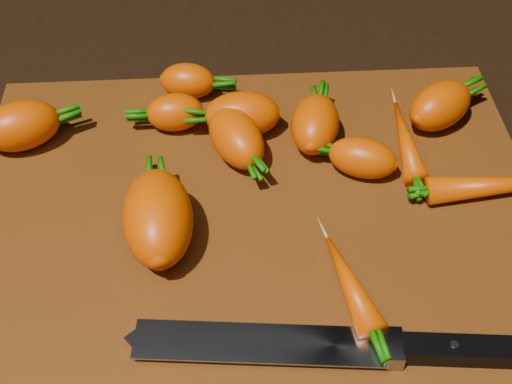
{
  "coord_description": "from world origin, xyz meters",
  "views": [
    {
      "loc": [
        -0.03,
        -0.41,
        0.47
      ],
      "look_at": [
        0.0,
        0.01,
        0.03
      ],
      "focal_mm": 50.0,
      "sensor_mm": 36.0,
      "label": 1
    }
  ],
  "objects": [
    {
      "name": "cutting_board",
      "position": [
        0.0,
        0.0,
        0.01
      ],
      "size": [
        0.5,
        0.4,
        0.01
      ],
      "primitive_type": "cube",
      "color": "#63310D",
      "rests_on": "ground"
    },
    {
      "name": "carrot_10",
      "position": [
        0.18,
        0.11,
        0.03
      ],
      "size": [
        0.08,
        0.08,
        0.04
      ],
      "primitive_type": "ellipsoid",
      "rotation": [
        0.0,
        0.0,
        0.61
      ],
      "color": "#E14800",
      "rests_on": "cutting_board"
    },
    {
      "name": "carrot_8",
      "position": [
        0.22,
        0.01,
        0.02
      ],
      "size": [
        0.14,
        0.03,
        0.03
      ],
      "primitive_type": "ellipsoid",
      "rotation": [
        0.0,
        0.0,
        0.05
      ],
      "color": "#E14800",
      "rests_on": "cutting_board"
    },
    {
      "name": "carrot_2",
      "position": [
        -0.01,
        0.08,
        0.03
      ],
      "size": [
        0.07,
        0.09,
        0.04
      ],
      "primitive_type": "ellipsoid",
      "rotation": [
        0.0,
        0.0,
        -1.19
      ],
      "color": "#E14800",
      "rests_on": "cutting_board"
    },
    {
      "name": "carrot_9",
      "position": [
        0.07,
        -0.09,
        0.02
      ],
      "size": [
        0.05,
        0.1,
        0.02
      ],
      "primitive_type": "ellipsoid",
      "rotation": [
        0.0,
        0.0,
        1.81
      ],
      "color": "#E14800",
      "rests_on": "cutting_board"
    },
    {
      "name": "carrot_3",
      "position": [
        -0.08,
        -0.02,
        0.04
      ],
      "size": [
        0.06,
        0.1,
        0.06
      ],
      "primitive_type": "ellipsoid",
      "rotation": [
        0.0,
        0.0,
        1.64
      ],
      "color": "#E14800",
      "rests_on": "cutting_board"
    },
    {
      "name": "carrot_6",
      "position": [
        0.1,
        0.05,
        0.03
      ],
      "size": [
        0.07,
        0.06,
        0.04
      ],
      "primitive_type": "ellipsoid",
      "rotation": [
        0.0,
        0.0,
        2.77
      ],
      "color": "#E14800",
      "rests_on": "cutting_board"
    },
    {
      "name": "carrot_4",
      "position": [
        -0.01,
        0.11,
        0.03
      ],
      "size": [
        0.07,
        0.05,
        0.04
      ],
      "primitive_type": "ellipsoid",
      "rotation": [
        0.0,
        0.0,
        3.15
      ],
      "color": "#E14800",
      "rests_on": "cutting_board"
    },
    {
      "name": "knife",
      "position": [
        0.01,
        -0.13,
        0.02
      ],
      "size": [
        0.3,
        0.06,
        0.02
      ],
      "rotation": [
        0.0,
        0.0,
        -0.1
      ],
      "color": "gray",
      "rests_on": "cutting_board"
    },
    {
      "name": "ground",
      "position": [
        0.0,
        0.0,
        -0.01
      ],
      "size": [
        2.0,
        2.0,
        0.01
      ],
      "primitive_type": "cube",
      "color": "black"
    },
    {
      "name": "carrot_1",
      "position": [
        -0.07,
        0.12,
        0.03
      ],
      "size": [
        0.06,
        0.04,
        0.04
      ],
      "primitive_type": "ellipsoid",
      "rotation": [
        0.0,
        0.0,
        3.21
      ],
      "color": "#E14800",
      "rests_on": "cutting_board"
    },
    {
      "name": "carrot_11",
      "position": [
        0.06,
        0.09,
        0.03
      ],
      "size": [
        0.06,
        0.08,
        0.04
      ],
      "primitive_type": "ellipsoid",
      "rotation": [
        0.0,
        0.0,
        1.35
      ],
      "color": "#E14800",
      "rests_on": "cutting_board"
    },
    {
      "name": "carrot_5",
      "position": [
        -0.06,
        0.17,
        0.03
      ],
      "size": [
        0.06,
        0.05,
        0.04
      ],
      "primitive_type": "ellipsoid",
      "rotation": [
        0.0,
        0.0,
        -0.17
      ],
      "color": "#E14800",
      "rests_on": "cutting_board"
    },
    {
      "name": "carrot_7",
      "position": [
        0.14,
        0.08,
        0.02
      ],
      "size": [
        0.02,
        0.11,
        0.02
      ],
      "primitive_type": "ellipsoid",
      "rotation": [
        0.0,
        0.0,
        1.55
      ],
      "color": "#E14800",
      "rests_on": "cutting_board"
    },
    {
      "name": "carrot_0",
      "position": [
        -0.21,
        0.1,
        0.04
      ],
      "size": [
        0.08,
        0.07,
        0.05
      ],
      "primitive_type": "ellipsoid",
      "rotation": [
        0.0,
        0.0,
        0.36
      ],
      "color": "#E14800",
      "rests_on": "cutting_board"
    }
  ]
}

